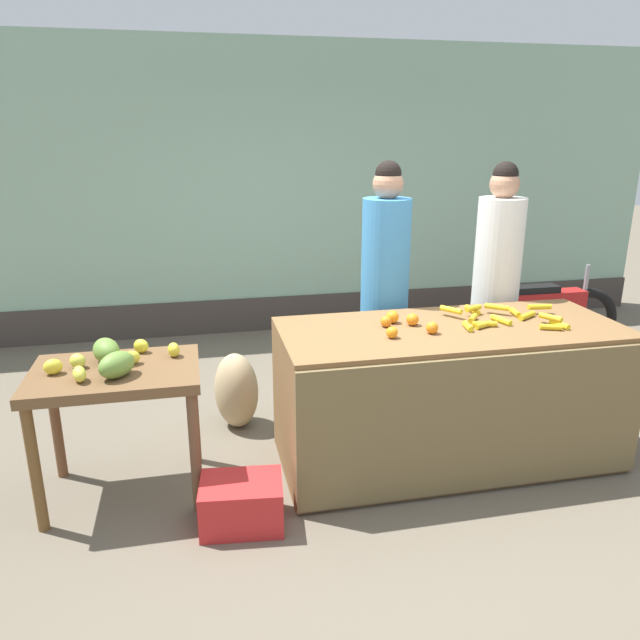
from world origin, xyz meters
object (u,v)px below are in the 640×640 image
Objects in this scene: vendor_woman_white_shirt at (495,288)px; parked_motorcycle at (541,317)px; vendor_woman_blue_shirt at (384,293)px; produce_crate at (242,503)px; produce_sack at (236,390)px.

vendor_woman_white_shirt reaches higher than parked_motorcycle.
vendor_woman_blue_shirt is 4.23× the size of produce_crate.
parked_motorcycle reaches higher than produce_sack.
vendor_woman_blue_shirt is 3.38× the size of produce_sack.
vendor_woman_white_shirt is 3.35× the size of produce_sack.
produce_crate is (-2.01, -1.13, -0.80)m from vendor_woman_white_shirt.
produce_sack is at bearing 178.48° from vendor_woman_blue_shirt.
produce_crate is at bearing -93.47° from produce_sack.
vendor_woman_white_shirt is 2.05m from produce_sack.
parked_motorcycle is at bearing 24.33° from vendor_woman_blue_shirt.
vendor_woman_blue_shirt is 1.01× the size of vendor_woman_white_shirt.
vendor_woman_white_shirt is (0.86, -0.01, -0.01)m from vendor_woman_blue_shirt.
parked_motorcycle is (0.95, 0.83, -0.53)m from vendor_woman_white_shirt.
produce_sack is (-2.88, -0.79, -0.13)m from parked_motorcycle.
vendor_woman_white_shirt is 2.44m from produce_crate.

